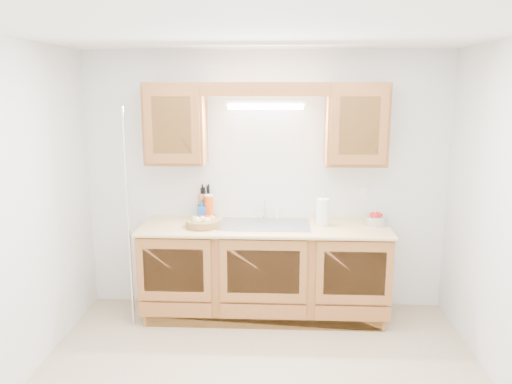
# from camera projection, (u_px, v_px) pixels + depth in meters

# --- Properties ---
(room) EXTENTS (3.52, 3.50, 2.50)m
(room) POSITION_uv_depth(u_px,v_px,m) (259.00, 223.00, 3.39)
(room) COLOR #C1AB8B
(room) RESTS_ON ground
(base_cabinets) EXTENTS (2.20, 0.60, 0.86)m
(base_cabinets) POSITION_uv_depth(u_px,v_px,m) (264.00, 272.00, 4.73)
(base_cabinets) COLOR #A96631
(base_cabinets) RESTS_ON ground
(countertop) EXTENTS (2.30, 0.63, 0.04)m
(countertop) POSITION_uv_depth(u_px,v_px,m) (264.00, 228.00, 4.63)
(countertop) COLOR tan
(countertop) RESTS_ON base_cabinets
(upper_cabinet_left) EXTENTS (0.55, 0.33, 0.75)m
(upper_cabinet_left) POSITION_uv_depth(u_px,v_px,m) (176.00, 124.00, 4.62)
(upper_cabinet_left) COLOR #A96631
(upper_cabinet_left) RESTS_ON room
(upper_cabinet_right) EXTENTS (0.55, 0.33, 0.75)m
(upper_cabinet_right) POSITION_uv_depth(u_px,v_px,m) (356.00, 124.00, 4.54)
(upper_cabinet_right) COLOR #A96631
(upper_cabinet_right) RESTS_ON room
(valance) EXTENTS (2.20, 0.05, 0.12)m
(valance) POSITION_uv_depth(u_px,v_px,m) (265.00, 89.00, 4.37)
(valance) COLOR #A96631
(valance) RESTS_ON room
(fluorescent_fixture) EXTENTS (0.76, 0.08, 0.08)m
(fluorescent_fixture) POSITION_uv_depth(u_px,v_px,m) (266.00, 105.00, 4.63)
(fluorescent_fixture) COLOR white
(fluorescent_fixture) RESTS_ON room
(sink) EXTENTS (0.84, 0.46, 0.36)m
(sink) POSITION_uv_depth(u_px,v_px,m) (264.00, 232.00, 4.66)
(sink) COLOR #9E9EA3
(sink) RESTS_ON countertop
(wire_shelf_pole) EXTENTS (0.03, 0.03, 2.00)m
(wire_shelf_pole) POSITION_uv_depth(u_px,v_px,m) (128.00, 220.00, 4.41)
(wire_shelf_pole) COLOR silver
(wire_shelf_pole) RESTS_ON ground
(outlet_plate) EXTENTS (0.08, 0.01, 0.12)m
(outlet_plate) POSITION_uv_depth(u_px,v_px,m) (363.00, 193.00, 4.83)
(outlet_plate) COLOR white
(outlet_plate) RESTS_ON room
(fruit_basket) EXTENTS (0.41, 0.41, 0.10)m
(fruit_basket) POSITION_uv_depth(u_px,v_px,m) (203.00, 222.00, 4.58)
(fruit_basket) COLOR olive
(fruit_basket) RESTS_ON countertop
(knife_block) EXTENTS (0.17, 0.22, 0.34)m
(knife_block) POSITION_uv_depth(u_px,v_px,m) (205.00, 206.00, 4.87)
(knife_block) COLOR #A96631
(knife_block) RESTS_ON countertop
(orange_canister) EXTENTS (0.09, 0.09, 0.25)m
(orange_canister) POSITION_uv_depth(u_px,v_px,m) (209.00, 207.00, 4.79)
(orange_canister) COLOR #F54D0D
(orange_canister) RESTS_ON countertop
(soap_bottle) EXTENTS (0.10, 0.10, 0.21)m
(soap_bottle) POSITION_uv_depth(u_px,v_px,m) (202.00, 209.00, 4.81)
(soap_bottle) COLOR blue
(soap_bottle) RESTS_ON countertop
(sponge) EXTENTS (0.12, 0.09, 0.02)m
(sponge) POSITION_uv_depth(u_px,v_px,m) (210.00, 217.00, 4.90)
(sponge) COLOR #CC333F
(sponge) RESTS_ON countertop
(paper_towel) EXTENTS (0.15, 0.15, 0.29)m
(paper_towel) POSITION_uv_depth(u_px,v_px,m) (323.00, 212.00, 4.63)
(paper_towel) COLOR silver
(paper_towel) RESTS_ON countertop
(apple_bowl) EXTENTS (0.25, 0.25, 0.12)m
(apple_bowl) POSITION_uv_depth(u_px,v_px,m) (375.00, 219.00, 4.64)
(apple_bowl) COLOR silver
(apple_bowl) RESTS_ON countertop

